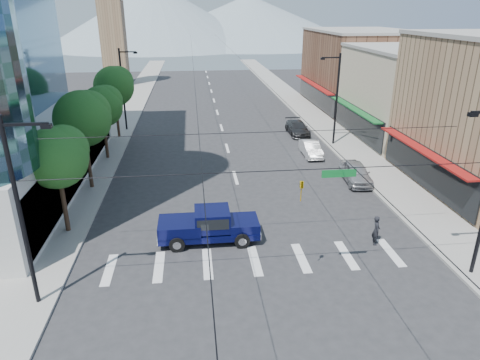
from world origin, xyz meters
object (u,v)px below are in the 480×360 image
(pickup_truck, at_px, (208,225))
(parked_car_mid, at_px, (311,149))
(parked_car_near, at_px, (356,173))
(pedestrian, at_px, (376,230))
(parked_car_far, at_px, (297,128))

(pickup_truck, relative_size, parked_car_mid, 1.43)
(pickup_truck, xyz_separation_m, parked_car_near, (12.02, 8.04, -0.27))
(parked_car_near, distance_m, parked_car_mid, 7.05)
(parked_car_near, bearing_deg, parked_car_mid, 109.27)
(pedestrian, relative_size, parked_car_near, 0.39)
(parked_car_near, height_order, parked_car_far, parked_car_near)
(pedestrian, xyz_separation_m, parked_car_far, (1.02, 23.67, -0.18))
(pedestrian, distance_m, parked_car_near, 9.77)
(parked_car_far, bearing_deg, pickup_truck, -116.22)
(pickup_truck, height_order, parked_car_mid, pickup_truck)
(parked_car_mid, distance_m, parked_car_far, 7.39)
(pickup_truck, xyz_separation_m, parked_car_far, (10.71, 22.22, -0.34))
(pickup_truck, relative_size, parked_car_far, 1.21)
(pickup_truck, bearing_deg, parked_car_mid, 55.41)
(pedestrian, relative_size, parked_car_mid, 0.43)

